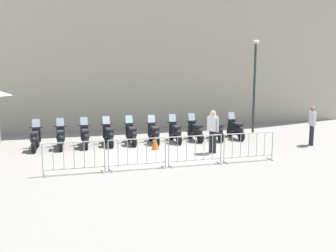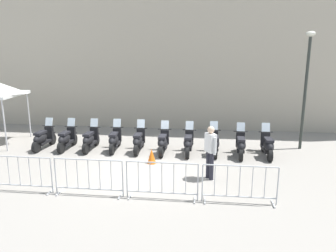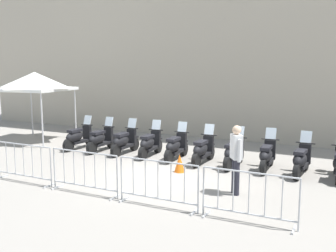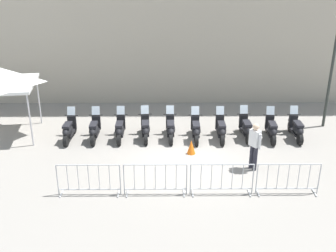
# 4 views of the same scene
# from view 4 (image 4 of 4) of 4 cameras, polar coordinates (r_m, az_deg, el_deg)

# --- Properties ---
(ground_plane) EXTENTS (120.00, 120.00, 0.00)m
(ground_plane) POSITION_cam_4_polar(r_m,az_deg,el_deg) (15.45, 2.33, -4.71)
(ground_plane) COLOR gray
(motorcycle_0) EXTENTS (0.65, 1.72, 1.24)m
(motorcycle_0) POSITION_cam_4_polar(r_m,az_deg,el_deg) (17.30, -13.34, -0.52)
(motorcycle_0) COLOR black
(motorcycle_0) RESTS_ON ground
(motorcycle_1) EXTENTS (0.60, 1.72, 1.24)m
(motorcycle_1) POSITION_cam_4_polar(r_m,az_deg,el_deg) (17.12, -9.97, -0.48)
(motorcycle_1) COLOR black
(motorcycle_1) RESTS_ON ground
(motorcycle_2) EXTENTS (0.60, 1.72, 1.24)m
(motorcycle_2) POSITION_cam_4_polar(r_m,az_deg,el_deg) (17.01, -6.56, -0.44)
(motorcycle_2) COLOR black
(motorcycle_2) RESTS_ON ground
(motorcycle_3) EXTENTS (0.56, 1.73, 1.24)m
(motorcycle_3) POSITION_cam_4_polar(r_m,az_deg,el_deg) (16.98, -3.09, -0.34)
(motorcycle_3) COLOR black
(motorcycle_3) RESTS_ON ground
(motorcycle_4) EXTENTS (0.58, 1.73, 1.24)m
(motorcycle_4) POSITION_cam_4_polar(r_m,az_deg,el_deg) (16.95, 0.34, -0.37)
(motorcycle_4) COLOR black
(motorcycle_4) RESTS_ON ground
(motorcycle_5) EXTENTS (0.61, 1.72, 1.24)m
(motorcycle_5) POSITION_cam_4_polar(r_m,az_deg,el_deg) (16.90, 3.81, -0.48)
(motorcycle_5) COLOR black
(motorcycle_5) RESTS_ON ground
(motorcycle_6) EXTENTS (0.61, 1.72, 1.24)m
(motorcycle_6) POSITION_cam_4_polar(r_m,az_deg,el_deg) (17.02, 7.24, -0.46)
(motorcycle_6) COLOR black
(motorcycle_6) RESTS_ON ground
(motorcycle_7) EXTENTS (0.56, 1.73, 1.24)m
(motorcycle_7) POSITION_cam_4_polar(r_m,az_deg,el_deg) (17.28, 10.57, -0.30)
(motorcycle_7) COLOR black
(motorcycle_7) RESTS_ON ground
(motorcycle_8) EXTENTS (0.66, 1.72, 1.24)m
(motorcycle_8) POSITION_cam_4_polar(r_m,az_deg,el_deg) (17.39, 13.92, -0.45)
(motorcycle_8) COLOR black
(motorcycle_8) RESTS_ON ground
(motorcycle_9) EXTENTS (0.59, 1.72, 1.24)m
(motorcycle_9) POSITION_cam_4_polar(r_m,az_deg,el_deg) (17.72, 17.10, -0.36)
(motorcycle_9) COLOR black
(motorcycle_9) RESTS_ON ground
(barrier_segment_0) EXTENTS (1.98, 0.67, 1.07)m
(barrier_segment_0) POSITION_cam_4_polar(r_m,az_deg,el_deg) (13.41, -10.75, -7.23)
(barrier_segment_0) COLOR #B2B5B7
(barrier_segment_0) RESTS_ON ground
(barrier_segment_1) EXTENTS (1.98, 0.67, 1.07)m
(barrier_segment_1) POSITION_cam_4_polar(r_m,az_deg,el_deg) (13.20, -1.74, -7.32)
(barrier_segment_1) COLOR #B2B5B7
(barrier_segment_1) RESTS_ON ground
(barrier_segment_2) EXTENTS (1.98, 0.67, 1.07)m
(barrier_segment_2) POSITION_cam_4_polar(r_m,az_deg,el_deg) (13.32, 7.33, -7.23)
(barrier_segment_2) COLOR #B2B5B7
(barrier_segment_2) RESTS_ON ground
(barrier_segment_3) EXTENTS (1.98, 0.67, 1.07)m
(barrier_segment_3) POSITION_cam_4_polar(r_m,az_deg,el_deg) (13.75, 16.03, -6.97)
(barrier_segment_3) COLOR #B2B5B7
(barrier_segment_3) RESTS_ON ground
(street_lamp) EXTENTS (0.36, 0.36, 4.81)m
(street_lamp) POSITION_cam_4_polar(r_m,az_deg,el_deg) (18.68, 21.60, 8.42)
(street_lamp) COLOR #2D332D
(street_lamp) RESTS_ON ground
(officer_near_row_end) EXTENTS (0.36, 0.50, 1.73)m
(officer_near_row_end) POSITION_cam_4_polar(r_m,az_deg,el_deg) (14.74, 11.71, -2.39)
(officer_near_row_end) COLOR #23232D
(officer_near_row_end) RESTS_ON ground
(canopy_tent) EXTENTS (2.57, 2.57, 2.91)m
(canopy_tent) POSITION_cam_4_polar(r_m,az_deg,el_deg) (17.87, -21.92, 6.22)
(canopy_tent) COLOR silver
(canopy_tent) RESTS_ON ground
(traffic_cone) EXTENTS (0.32, 0.32, 0.55)m
(traffic_cone) POSITION_cam_4_polar(r_m,az_deg,el_deg) (15.84, 3.19, -2.87)
(traffic_cone) COLOR orange
(traffic_cone) RESTS_ON ground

